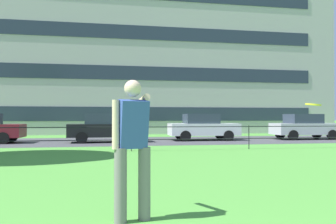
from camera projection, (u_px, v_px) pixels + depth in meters
name	position (u px, v px, depth m)	size (l,w,h in m)	color
street_strip	(122.00, 141.00, 20.45)	(80.00, 7.60, 0.01)	#424247
park_fence	(131.00, 134.00, 14.28)	(29.62, 0.04, 1.00)	black
person_thrower	(132.00, 144.00, 4.64)	(0.50, 0.84, 1.80)	slate
frisbee	(313.00, 105.00, 6.31)	(0.37, 0.37, 0.05)	yellow
car_black_center	(105.00, 128.00, 19.48)	(4.06, 1.93, 1.54)	black
car_white_far_left	(203.00, 127.00, 21.09)	(4.06, 1.92, 1.54)	silver
car_silver_right	(305.00, 127.00, 22.09)	(4.05, 1.91, 1.54)	#B7BABF
apartment_building_background	(145.00, 48.00, 35.97)	(31.95, 14.62, 16.53)	#B7B2AD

